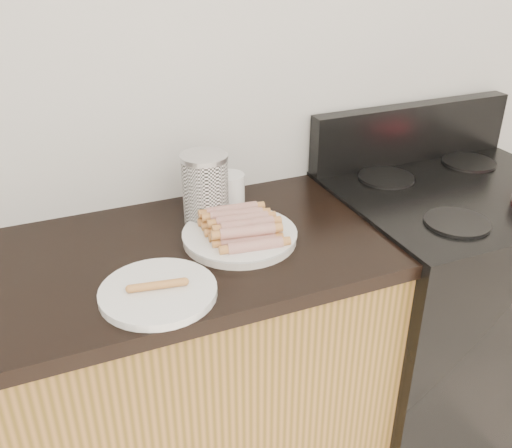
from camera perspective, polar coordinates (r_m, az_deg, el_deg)
name	(u,v)px	position (r m, az deg, el deg)	size (l,w,h in m)	color
wall_back	(185,65)	(1.66, -7.09, 15.53)	(4.00, 0.04, 2.60)	silver
stove	(441,309)	(2.11, 18.01, -8.08)	(0.76, 0.65, 0.91)	black
stove_panel	(411,133)	(2.06, 15.27, 8.80)	(0.76, 0.06, 0.20)	black
burner_near_left	(457,222)	(1.67, 19.46, 0.14)	(0.18, 0.18, 0.01)	black
burner_far_left	(386,178)	(1.91, 12.89, 4.54)	(0.18, 0.18, 0.01)	black
burner_far_right	(469,162)	(2.12, 20.50, 5.80)	(0.18, 0.18, 0.01)	black
main_plate	(240,237)	(1.52, -1.64, -1.31)	(0.30, 0.30, 0.02)	white
side_plate	(158,292)	(1.32, -9.76, -6.73)	(0.27, 0.27, 0.02)	white
hotdog_pile	(240,225)	(1.50, -1.66, -0.11)	(0.14, 0.25, 0.06)	maroon
plain_sausages	(157,285)	(1.31, -9.83, -6.04)	(0.13, 0.04, 0.02)	#B76347
canister	(205,189)	(1.58, -5.08, 3.51)	(0.13, 0.13, 0.20)	silver
mug	(229,192)	(1.66, -2.67, 3.20)	(0.09, 0.09, 0.11)	white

